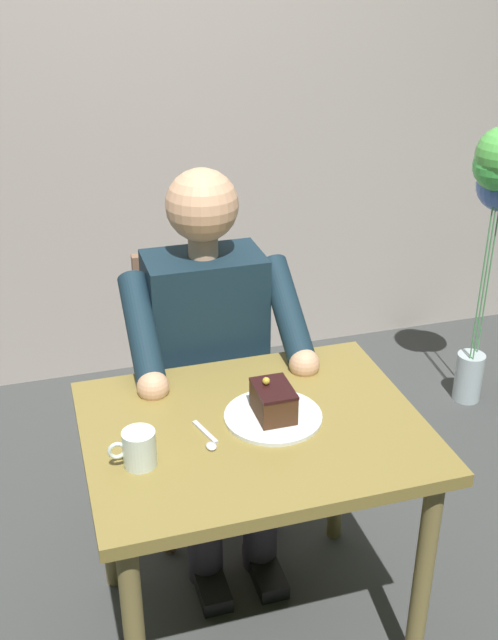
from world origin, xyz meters
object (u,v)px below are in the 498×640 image
balloon_display (498,194)px  dining_table (254,457)px  dessert_spoon (208,439)px  cake_slice (273,401)px  seated_person (212,361)px  chair (201,374)px  coffee_cup (139,448)px

balloon_display → dining_table: bearing=35.6°
dining_table → dessert_spoon: 0.17m
dining_table → balloon_display: bearing=-144.4°
cake_slice → balloon_display: (-1.21, -0.89, 0.18)m
seated_person → chair: bearing=-90.0°
cake_slice → dessert_spoon: (0.19, 0.05, -0.05)m
chair → cake_slice: (-0.06, 0.60, 0.25)m
chair → seated_person: (-0.00, 0.17, 0.15)m
chair → cake_slice: 0.66m
chair → balloon_display: 1.37m
cake_slice → coffee_cup: (0.36, 0.10, -0.00)m
dessert_spoon → dining_table: bearing=-165.4°
seated_person → coffee_cup: (0.31, 0.53, 0.10)m
seated_person → cake_slice: bearing=97.6°
dining_table → coffee_cup: 0.35m
chair → dining_table: bearing=90.0°
cake_slice → coffee_cup: size_ratio=1.12×
dining_table → dessert_spoon: bearing=14.6°
seated_person → balloon_display: size_ratio=1.03×
dessert_spoon → cake_slice: bearing=-165.4°
coffee_cup → cake_slice: bearing=-165.2°
dining_table → cake_slice: (-0.06, -0.01, 0.15)m
dining_table → seated_person: seated_person is taller
dining_table → dessert_spoon: size_ratio=6.09×
chair → balloon_display: size_ratio=0.76×
seated_person → dessert_spoon: (0.13, 0.48, 0.06)m
chair → seated_person: size_ratio=0.74×
dessert_spoon → chair: bearing=-101.2°
seated_person → balloon_display: (-1.26, -0.46, 0.29)m
chair → seated_person: 0.23m
dining_table → balloon_display: (-1.26, -0.90, 0.33)m
coffee_cup → dessert_spoon: (-0.18, -0.05, -0.04)m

